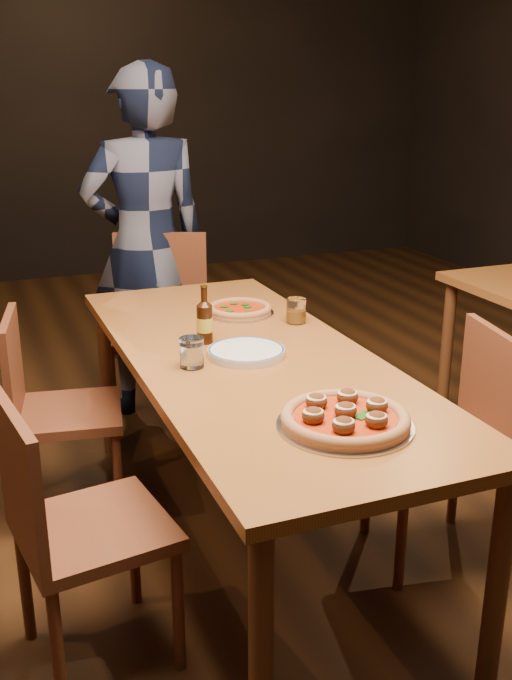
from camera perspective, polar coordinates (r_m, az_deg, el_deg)
name	(u,v)px	position (r m, az deg, el deg)	size (l,w,h in m)	color
ground	(251,542)	(2.95, -0.37, -14.99)	(9.00, 9.00, 0.00)	black
room_shell	(250,5)	(2.46, -0.47, 23.89)	(9.00, 9.00, 9.00)	black
table_main	(251,374)	(2.63, -0.40, -2.60)	(0.80, 2.00, 0.75)	brown
chair_main_nw	(94,527)	(2.27, -12.09, -13.57)	(0.41, 0.41, 0.87)	#592C17
chair_main_sw	(68,411)	(3.03, -13.96, -5.23)	(0.40, 0.40, 0.86)	#592C17
chair_main_e	(435,444)	(2.74, 13.34, -7.61)	(0.41, 0.41, 0.89)	#592C17
chair_end	(158,333)	(3.69, -7.42, 0.54)	(0.46, 0.46, 0.99)	#592C17
pizza_meatball	(345,418)	(2.08, 6.74, -5.84)	(0.38, 0.38, 0.07)	#B7B7BF
pizza_margherita	(240,309)	(3.07, -1.24, 2.33)	(0.28, 0.28, 0.04)	#B7B7BF
plate_stack	(246,352)	(2.59, -0.74, -0.94)	(0.26, 0.26, 0.03)	white
beer_bottle	(205,323)	(2.71, -3.89, 1.30)	(0.06, 0.06, 0.21)	black
water_glass	(192,352)	(2.49, -4.86, -0.94)	(0.08, 0.08, 0.10)	white
amber_glass	(296,311)	(2.95, 3.04, 2.21)	(0.08, 0.08, 0.10)	#9F5E12
diner	(146,245)	(3.85, -8.28, 7.07)	(0.63, 0.42, 1.74)	black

